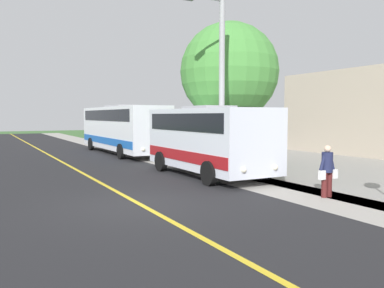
% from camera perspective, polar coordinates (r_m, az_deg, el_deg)
% --- Properties ---
extents(ground_plane, '(120.00, 120.00, 0.00)m').
position_cam_1_polar(ground_plane, '(11.76, -7.53, -8.41)').
color(ground_plane, '#3D6633').
extents(road_surface, '(8.00, 100.00, 0.01)m').
position_cam_1_polar(road_surface, '(11.76, -7.53, -8.39)').
color(road_surface, black).
rests_on(road_surface, ground).
extents(sidewalk, '(2.40, 100.00, 0.01)m').
position_cam_1_polar(sidewalk, '(14.39, 12.36, -6.16)').
color(sidewalk, '#9E9991').
rests_on(sidewalk, ground).
extents(road_centre_line, '(0.16, 100.00, 0.00)m').
position_cam_1_polar(road_centre_line, '(11.76, -7.53, -8.37)').
color(road_centre_line, gold).
rests_on(road_centre_line, ground).
extents(shuttle_bus_front, '(2.72, 7.07, 2.93)m').
position_cam_1_polar(shuttle_bus_front, '(16.90, 2.34, 0.93)').
color(shuttle_bus_front, silver).
rests_on(shuttle_bus_front, ground).
extents(transit_bus_rear, '(2.68, 11.28, 3.21)m').
position_cam_1_polar(transit_bus_rear, '(27.30, -9.89, 2.38)').
color(transit_bus_rear, white).
rests_on(transit_bus_rear, ground).
extents(pedestrian_with_bags, '(0.72, 0.34, 1.62)m').
position_cam_1_polar(pedestrian_with_bags, '(13.12, 18.58, -3.47)').
color(pedestrian_with_bags, '#4C1919').
rests_on(pedestrian_with_bags, ground).
extents(street_light_pole, '(1.97, 0.24, 7.40)m').
position_cam_1_polar(street_light_pole, '(16.87, 3.86, 9.39)').
color(street_light_pole, '#9E9EA3').
rests_on(street_light_pole, ground).
extents(tree_curbside, '(5.00, 5.00, 7.26)m').
position_cam_1_polar(tree_curbside, '(20.88, 5.30, 10.12)').
color(tree_curbside, '#4C3826').
rests_on(tree_curbside, ground).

